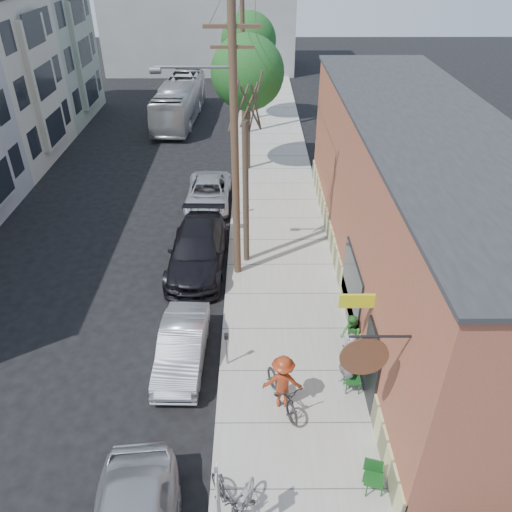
{
  "coord_description": "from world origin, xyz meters",
  "views": [
    {
      "loc": [
        3.11,
        -11.21,
        11.82
      ],
      "look_at": [
        3.19,
        4.57,
        1.5
      ],
      "focal_mm": 35.0,
      "sensor_mm": 36.0,
      "label": 1
    }
  ],
  "objects_px": {
    "patron_green": "(350,336)",
    "cyclist": "(283,382)",
    "car_1": "(182,347)",
    "bus": "(180,101)",
    "sign_post": "(218,501)",
    "utility_pole_near": "(233,148)",
    "parking_meter_far": "(236,199)",
    "patron_grey": "(347,361)",
    "tree_bare": "(246,196)",
    "car_3": "(208,193)",
    "tree_leafy_mid": "(247,73)",
    "patio_chair_b": "(374,478)",
    "parked_bike_b": "(243,509)",
    "parking_meter_near": "(227,344)",
    "car_2": "(198,250)",
    "parked_bike_a": "(227,498)",
    "tree_leafy_far": "(249,41)",
    "patio_chair_a": "(352,379)"
  },
  "relations": [
    {
      "from": "patron_green",
      "to": "cyclist",
      "type": "bearing_deg",
      "value": -59.12
    },
    {
      "from": "car_1",
      "to": "bus",
      "type": "distance_m",
      "value": 25.05
    },
    {
      "from": "sign_post",
      "to": "utility_pole_near",
      "type": "distance_m",
      "value": 11.4
    },
    {
      "from": "parking_meter_far",
      "to": "patron_grey",
      "type": "distance_m",
      "value": 11.55
    },
    {
      "from": "tree_bare",
      "to": "car_3",
      "type": "relative_size",
      "value": 1.27
    },
    {
      "from": "tree_leafy_mid",
      "to": "patio_chair_b",
      "type": "height_order",
      "value": "tree_leafy_mid"
    },
    {
      "from": "sign_post",
      "to": "cyclist",
      "type": "relative_size",
      "value": 1.55
    },
    {
      "from": "car_1",
      "to": "bus",
      "type": "height_order",
      "value": "bus"
    },
    {
      "from": "parked_bike_b",
      "to": "car_1",
      "type": "distance_m",
      "value": 5.73
    },
    {
      "from": "parking_meter_near",
      "to": "tree_bare",
      "type": "xyz_separation_m",
      "value": [
        0.55,
        6.06,
        2.15
      ]
    },
    {
      "from": "patio_chair_b",
      "to": "car_2",
      "type": "xyz_separation_m",
      "value": [
        -5.23,
        10.12,
        0.21
      ]
    },
    {
      "from": "cyclist",
      "to": "car_2",
      "type": "height_order",
      "value": "cyclist"
    },
    {
      "from": "car_2",
      "to": "parked_bike_b",
      "type": "bearing_deg",
      "value": -77.8
    },
    {
      "from": "parked_bike_b",
      "to": "tree_bare",
      "type": "bearing_deg",
      "value": 105.56
    },
    {
      "from": "sign_post",
      "to": "car_3",
      "type": "height_order",
      "value": "sign_post"
    },
    {
      "from": "sign_post",
      "to": "parked_bike_b",
      "type": "distance_m",
      "value": 1.4
    },
    {
      "from": "tree_leafy_mid",
      "to": "bus",
      "type": "relative_size",
      "value": 0.73
    },
    {
      "from": "parking_meter_far",
      "to": "cyclist",
      "type": "relative_size",
      "value": 0.69
    },
    {
      "from": "cyclist",
      "to": "parking_meter_near",
      "type": "bearing_deg",
      "value": -40.79
    },
    {
      "from": "cyclist",
      "to": "tree_bare",
      "type": "bearing_deg",
      "value": -78.08
    },
    {
      "from": "sign_post",
      "to": "parking_meter_near",
      "type": "distance_m",
      "value": 5.69
    },
    {
      "from": "car_2",
      "to": "parked_bike_a",
      "type": "bearing_deg",
      "value": -79.55
    },
    {
      "from": "parking_meter_near",
      "to": "car_3",
      "type": "height_order",
      "value": "parking_meter_near"
    },
    {
      "from": "patio_chair_b",
      "to": "parked_bike_b",
      "type": "height_order",
      "value": "parked_bike_b"
    },
    {
      "from": "tree_bare",
      "to": "parked_bike_a",
      "type": "height_order",
      "value": "tree_bare"
    },
    {
      "from": "patron_grey",
      "to": "patron_green",
      "type": "relative_size",
      "value": 1.28
    },
    {
      "from": "parked_bike_b",
      "to": "patron_grey",
      "type": "bearing_deg",
      "value": 69.56
    },
    {
      "from": "patio_chair_b",
      "to": "car_2",
      "type": "bearing_deg",
      "value": 133.13
    },
    {
      "from": "utility_pole_near",
      "to": "patio_chair_b",
      "type": "relative_size",
      "value": 11.36
    },
    {
      "from": "parking_meter_near",
      "to": "tree_leafy_mid",
      "type": "relative_size",
      "value": 0.17
    },
    {
      "from": "car_1",
      "to": "sign_post",
      "type": "bearing_deg",
      "value": -73.82
    },
    {
      "from": "cyclist",
      "to": "bus",
      "type": "relative_size",
      "value": 0.18
    },
    {
      "from": "tree_leafy_far",
      "to": "parked_bike_b",
      "type": "relative_size",
      "value": 4.02
    },
    {
      "from": "tree_bare",
      "to": "parked_bike_a",
      "type": "distance_m",
      "value": 11.21
    },
    {
      "from": "utility_pole_near",
      "to": "patron_green",
      "type": "xyz_separation_m",
      "value": [
        3.81,
        -4.79,
        -4.48
      ]
    },
    {
      "from": "utility_pole_near",
      "to": "patron_grey",
      "type": "xyz_separation_m",
      "value": [
        3.48,
        -6.12,
        -4.27
      ]
    },
    {
      "from": "parked_bike_a",
      "to": "bus",
      "type": "bearing_deg",
      "value": 68.32
    },
    {
      "from": "tree_leafy_mid",
      "to": "car_3",
      "type": "xyz_separation_m",
      "value": [
        -2.0,
        -4.42,
        -4.87
      ]
    },
    {
      "from": "tree_leafy_far",
      "to": "car_2",
      "type": "xyz_separation_m",
      "value": [
        -2.0,
        -19.05,
        -4.75
      ]
    },
    {
      "from": "sign_post",
      "to": "car_2",
      "type": "xyz_separation_m",
      "value": [
        -1.55,
        11.41,
        -1.03
      ]
    },
    {
      "from": "utility_pole_near",
      "to": "patio_chair_a",
      "type": "distance_m",
      "value": 8.73
    },
    {
      "from": "tree_bare",
      "to": "cyclist",
      "type": "distance_m",
      "value": 8.05
    },
    {
      "from": "patio_chair_a",
      "to": "patio_chair_b",
      "type": "distance_m",
      "value": 3.23
    },
    {
      "from": "patron_grey",
      "to": "parked_bike_b",
      "type": "relative_size",
      "value": 1.09
    },
    {
      "from": "cyclist",
      "to": "patron_green",
      "type": "bearing_deg",
      "value": -134.51
    },
    {
      "from": "tree_bare",
      "to": "cyclist",
      "type": "bearing_deg",
      "value": -81.71
    },
    {
      "from": "patron_grey",
      "to": "parked_bike_a",
      "type": "relative_size",
      "value": 1.19
    },
    {
      "from": "cyclist",
      "to": "car_2",
      "type": "distance_m",
      "value": 8.05
    },
    {
      "from": "sign_post",
      "to": "patron_green",
      "type": "xyz_separation_m",
      "value": [
        3.85,
        6.03,
        -0.91
      ]
    },
    {
      "from": "utility_pole_near",
      "to": "patron_grey",
      "type": "relative_size",
      "value": 5.06
    }
  ]
}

